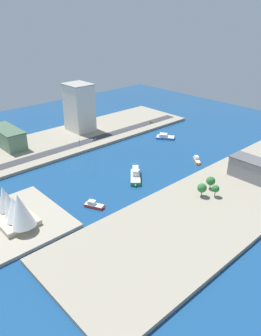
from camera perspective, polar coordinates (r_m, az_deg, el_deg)
name	(u,v)px	position (r m, az deg, el deg)	size (l,w,h in m)	color
ground_plane	(135,164)	(263.55, 0.78, 0.76)	(440.00, 440.00, 0.00)	navy
quay_west	(221,201)	(218.44, 15.49, -5.66)	(70.00, 240.00, 2.42)	#9E937F
quay_east	(78,136)	(322.00, -9.14, 5.47)	(70.00, 240.00, 2.42)	#9E937F
peninsula_point	(15,222)	(203.98, -19.57, -8.84)	(60.22, 54.54, 2.00)	#A89E89
road_strip	(90,140)	(306.71, -7.15, 4.80)	(10.50, 228.00, 0.15)	#38383D
catamaran_blue	(165,137)	(317.95, 6.02, 5.47)	(19.16, 17.33, 4.41)	blue
water_taxi_orange	(197,160)	(272.24, 11.52, 1.40)	(12.92, 11.50, 4.03)	orange
ferry_green_doubledeck	(135,176)	(239.25, 0.88, -1.34)	(21.38, 20.57, 7.12)	#2D8C4C
tugboat_red	(94,205)	(207.80, -6.41, -6.44)	(13.96, 9.64, 4.35)	red
terminal_long_green	(8,137)	(309.75, -20.67, 5.09)	(43.71, 17.30, 16.11)	slate
hotel_broad_white	(79,107)	(329.85, -8.96, 10.43)	(26.42, 22.51, 46.22)	silver
warehouse_low_gray	(251,169)	(248.46, 20.25, -0.09)	(29.15, 15.06, 14.83)	gray
taxi_yellow_cab	(151,122)	(353.84, 3.54, 8.00)	(2.09, 4.62, 1.42)	black
van_white	(93,139)	(306.58, -6.53, 4.99)	(2.06, 4.36, 1.52)	black
traffic_light_waterfront	(79,142)	(292.22, -8.91, 4.49)	(0.36, 0.36, 6.50)	black
opera_landmark	(14,209)	(195.80, -19.63, -6.73)	(35.97, 20.11, 23.17)	#BCAD93
park_tree_cluster	(208,185)	(220.57, 13.45, -2.96)	(13.80, 18.76, 9.08)	brown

